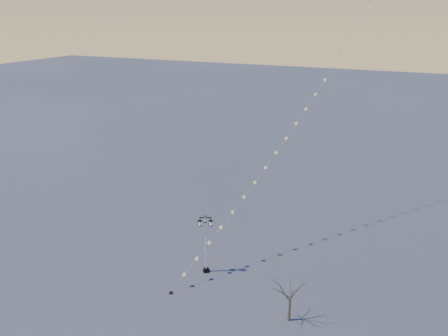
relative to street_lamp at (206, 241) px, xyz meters
The scene contains 4 objects.
ground 4.42m from the street_lamp, 97.41° to the right, with size 300.00×300.00×0.00m, color #555656.
street_lamp is the anchor object (origin of this frame).
bare_tree 8.73m from the street_lamp, 20.65° to the right, with size 2.11×2.11×3.49m.
kite_train 21.26m from the street_lamp, 65.35° to the left, with size 15.72×36.24×35.49m.
Camera 1 is at (14.65, -24.66, 20.79)m, focal length 34.39 mm.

